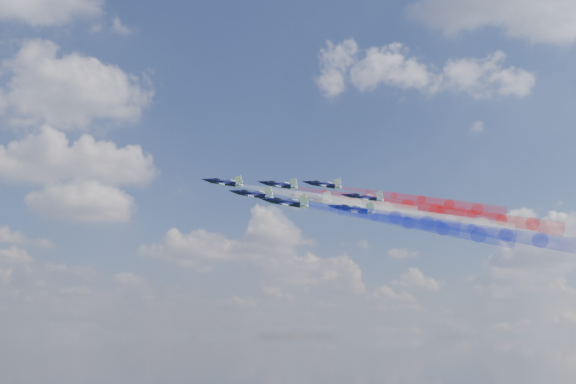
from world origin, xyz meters
name	(u,v)px	position (x,y,z in m)	size (l,w,h in m)	color
jet_lead	(224,183)	(-11.97, 28.69, 131.95)	(8.48, 10.60, 2.83)	black
trail_lead	(327,199)	(7.18, 13.82, 127.06)	(3.53, 40.11, 3.53)	white
jet_inner_left	(253,194)	(-9.35, 17.87, 127.38)	(8.48, 10.60, 2.83)	black
trail_inner_left	(364,213)	(9.80, 3.00, 122.49)	(3.53, 40.11, 3.53)	#1723C9
jet_inner_right	(279,185)	(3.16, 30.34, 133.24)	(8.48, 10.60, 2.83)	black
trail_inner_right	(379,201)	(22.31, 15.47, 128.35)	(3.53, 40.11, 3.53)	red
jet_outer_left	(286,203)	(-7.71, 4.66, 123.36)	(8.48, 10.60, 2.83)	black
trail_outer_left	(408,223)	(11.45, -10.21, 118.47)	(3.53, 40.11, 3.53)	#1723C9
jet_center_third	(311,198)	(5.31, 17.75, 127.83)	(8.48, 10.60, 2.83)	black
trail_center_third	(420,216)	(24.47, 2.88, 122.95)	(3.53, 40.11, 3.53)	white
jet_outer_right	(323,185)	(15.39, 29.93, 134.44)	(8.48, 10.60, 2.83)	black
trail_outer_right	(422,200)	(34.55, 15.06, 129.55)	(3.53, 40.11, 3.53)	red
jet_rear_left	(353,210)	(8.11, 4.45, 123.22)	(8.48, 10.60, 2.83)	black
trail_rear_left	(472,229)	(27.27, -10.42, 118.33)	(3.53, 40.11, 3.53)	#1723C9
jet_rear_right	(364,198)	(18.68, 16.35, 128.88)	(8.48, 10.60, 2.83)	black
trail_rear_right	(471,215)	(37.83, 1.47, 124.00)	(3.53, 40.11, 3.53)	red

